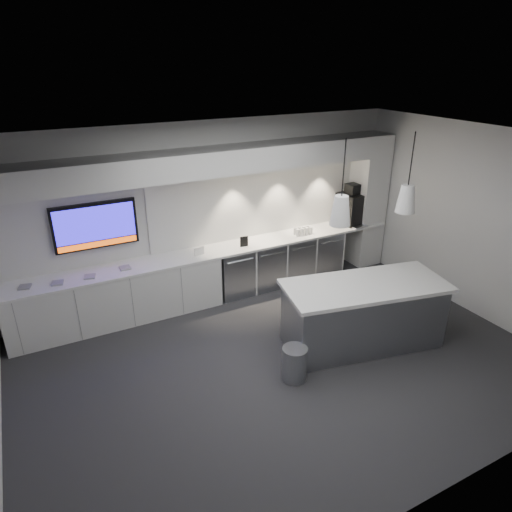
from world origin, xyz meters
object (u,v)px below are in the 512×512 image
bin (295,363)px  coffee_machine (351,207)px  wall_tv (95,226)px  island (363,314)px

bin → coffee_machine: coffee_machine is taller
wall_tv → bin: bearing=-56.5°
island → bin: 1.35m
island → bin: (-1.30, -0.24, -0.26)m
wall_tv → bin: 3.62m
island → coffee_machine: (1.56, 2.32, 0.73)m
island → wall_tv: bearing=152.6°
wall_tv → coffee_machine: 4.74m
island → bin: island is taller
wall_tv → bin: size_ratio=2.66×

